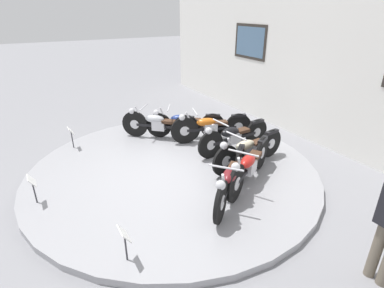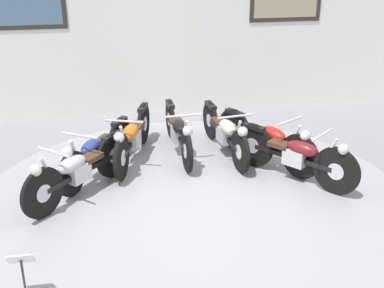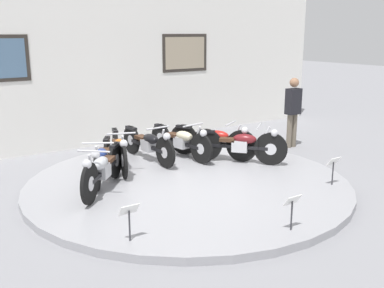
{
  "view_description": "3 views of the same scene",
  "coord_description": "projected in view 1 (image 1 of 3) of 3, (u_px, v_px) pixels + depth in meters",
  "views": [
    {
      "loc": [
        4.98,
        -2.36,
        3.14
      ],
      "look_at": [
        0.07,
        0.4,
        0.58
      ],
      "focal_mm": 28.0,
      "sensor_mm": 36.0,
      "label": 1
    },
    {
      "loc": [
        -1.03,
        -6.19,
        3.66
      ],
      "look_at": [
        -0.01,
        0.13,
        0.88
      ],
      "focal_mm": 50.0,
      "sensor_mm": 36.0,
      "label": 2
    },
    {
      "loc": [
        -4.3,
        -6.58,
        2.77
      ],
      "look_at": [
        0.07,
        -0.04,
        0.8
      ],
      "focal_mm": 42.0,
      "sensor_mm": 36.0,
      "label": 3
    }
  ],
  "objects": [
    {
      "name": "motorcycle_orange",
      "position": [
        210.0,
        126.0,
        7.27
      ],
      "size": [
        0.72,
        1.94,
        0.81
      ],
      "color": "black",
      "rests_on": "display_platform"
    },
    {
      "name": "display_platform",
      "position": [
        174.0,
        169.0,
        6.28
      ],
      "size": [
        5.87,
        5.87,
        0.12
      ],
      "primitive_type": "cylinder",
      "color": "#99999E",
      "rests_on": "ground_plane"
    },
    {
      "name": "back_wall",
      "position": [
        317.0,
        59.0,
        7.21
      ],
      "size": [
        14.0,
        0.22,
        4.03
      ],
      "color": "white",
      "rests_on": "ground_plane"
    },
    {
      "name": "motorcycle_blue",
      "position": [
        184.0,
        123.0,
        7.52
      ],
      "size": [
        1.05,
        1.73,
        0.79
      ],
      "color": "black",
      "rests_on": "display_platform"
    },
    {
      "name": "motorcycle_black",
      "position": [
        233.0,
        136.0,
        6.77
      ],
      "size": [
        0.54,
        1.98,
        0.79
      ],
      "color": "black",
      "rests_on": "display_platform"
    },
    {
      "name": "info_placard_front_right",
      "position": [
        125.0,
        238.0,
        3.78
      ],
      "size": [
        0.26,
        0.11,
        0.51
      ],
      "color": "#333338",
      "rests_on": "display_platform"
    },
    {
      "name": "motorcycle_silver",
      "position": [
        159.0,
        124.0,
        7.44
      ],
      "size": [
        1.39,
        1.54,
        0.81
      ],
      "color": "black",
      "rests_on": "display_platform"
    },
    {
      "name": "motorcycle_maroon",
      "position": [
        231.0,
        178.0,
        5.04
      ],
      "size": [
        1.36,
        1.58,
        0.81
      ],
      "color": "black",
      "rests_on": "display_platform"
    },
    {
      "name": "motorcycle_red",
      "position": [
        249.0,
        164.0,
        5.49
      ],
      "size": [
        1.07,
        1.77,
        0.81
      ],
      "color": "black",
      "rests_on": "display_platform"
    },
    {
      "name": "info_placard_front_centre",
      "position": [
        32.0,
        184.0,
        4.94
      ],
      "size": [
        0.26,
        0.11,
        0.51
      ],
      "color": "#333338",
      "rests_on": "display_platform"
    },
    {
      "name": "motorcycle_cream",
      "position": [
        248.0,
        149.0,
        6.13
      ],
      "size": [
        0.54,
        1.97,
        0.79
      ],
      "color": "black",
      "rests_on": "display_platform"
    },
    {
      "name": "info_placard_front_left",
      "position": [
        71.0,
        133.0,
        6.94
      ],
      "size": [
        0.26,
        0.11,
        0.51
      ],
      "color": "#333338",
      "rests_on": "display_platform"
    },
    {
      "name": "ground_plane",
      "position": [
        174.0,
        172.0,
        6.3
      ],
      "size": [
        60.0,
        60.0,
        0.0
      ],
      "primitive_type": "plane",
      "color": "gray"
    }
  ]
}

